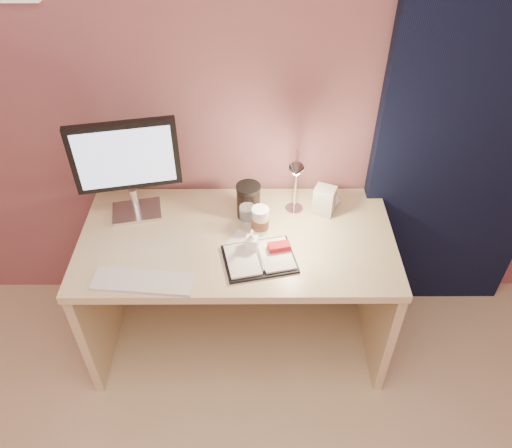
{
  "coord_description": "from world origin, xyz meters",
  "views": [
    {
      "loc": [
        0.08,
        -0.24,
        2.24
      ],
      "look_at": [
        0.09,
        1.33,
        0.85
      ],
      "focal_mm": 35.0,
      "sensor_mm": 36.0,
      "label": 1
    }
  ],
  "objects_px": {
    "planner": "(261,257)",
    "monitor": "(126,162)",
    "coffee_cup": "(260,221)",
    "product_box": "(324,200)",
    "desk_lamp": "(300,183)",
    "clear_cup": "(248,218)",
    "desk": "(238,260)",
    "keyboard": "(143,282)",
    "bowl": "(327,200)",
    "dark_jar": "(248,203)",
    "lotion_bottle": "(252,241)"
  },
  "relations": [
    {
      "from": "planner",
      "to": "bowl",
      "type": "relative_size",
      "value": 2.71
    },
    {
      "from": "desk",
      "to": "coffee_cup",
      "type": "xyz_separation_m",
      "value": [
        0.1,
        -0.03,
        0.29
      ]
    },
    {
      "from": "lotion_bottle",
      "to": "planner",
      "type": "bearing_deg",
      "value": -53.51
    },
    {
      "from": "monitor",
      "to": "desk_lamp",
      "type": "relative_size",
      "value": 1.35
    },
    {
      "from": "planner",
      "to": "desk_lamp",
      "type": "bearing_deg",
      "value": 41.96
    },
    {
      "from": "clear_cup",
      "to": "dark_jar",
      "type": "bearing_deg",
      "value": 87.47
    },
    {
      "from": "keyboard",
      "to": "clear_cup",
      "type": "relative_size",
      "value": 3.31
    },
    {
      "from": "keyboard",
      "to": "lotion_bottle",
      "type": "xyz_separation_m",
      "value": [
        0.44,
        0.18,
        0.05
      ]
    },
    {
      "from": "monitor",
      "to": "planner",
      "type": "bearing_deg",
      "value": -39.32
    },
    {
      "from": "desk",
      "to": "clear_cup",
      "type": "relative_size",
      "value": 11.39
    },
    {
      "from": "monitor",
      "to": "product_box",
      "type": "xyz_separation_m",
      "value": [
        0.87,
        0.0,
        -0.22
      ]
    },
    {
      "from": "clear_cup",
      "to": "bowl",
      "type": "bearing_deg",
      "value": 24.77
    },
    {
      "from": "clear_cup",
      "to": "desk_lamp",
      "type": "xyz_separation_m",
      "value": [
        0.23,
        0.04,
        0.16
      ]
    },
    {
      "from": "desk_lamp",
      "to": "clear_cup",
      "type": "bearing_deg",
      "value": -164.94
    },
    {
      "from": "monitor",
      "to": "keyboard",
      "type": "height_order",
      "value": "monitor"
    },
    {
      "from": "clear_cup",
      "to": "dark_jar",
      "type": "height_order",
      "value": "dark_jar"
    },
    {
      "from": "desk",
      "to": "planner",
      "type": "relative_size",
      "value": 4.17
    },
    {
      "from": "desk",
      "to": "lotion_bottle",
      "type": "height_order",
      "value": "lotion_bottle"
    },
    {
      "from": "coffee_cup",
      "to": "product_box",
      "type": "distance_m",
      "value": 0.32
    },
    {
      "from": "product_box",
      "to": "planner",
      "type": "bearing_deg",
      "value": -110.59
    },
    {
      "from": "keyboard",
      "to": "dark_jar",
      "type": "distance_m",
      "value": 0.6
    },
    {
      "from": "monitor",
      "to": "clear_cup",
      "type": "distance_m",
      "value": 0.58
    },
    {
      "from": "coffee_cup",
      "to": "bowl",
      "type": "height_order",
      "value": "coffee_cup"
    },
    {
      "from": "dark_jar",
      "to": "desk_lamp",
      "type": "relative_size",
      "value": 0.43
    },
    {
      "from": "clear_cup",
      "to": "bowl",
      "type": "xyz_separation_m",
      "value": [
        0.38,
        0.17,
        -0.04
      ]
    },
    {
      "from": "monitor",
      "to": "keyboard",
      "type": "xyz_separation_m",
      "value": [
        0.1,
        -0.44,
        -0.28
      ]
    },
    {
      "from": "monitor",
      "to": "product_box",
      "type": "distance_m",
      "value": 0.9
    },
    {
      "from": "coffee_cup",
      "to": "clear_cup",
      "type": "height_order",
      "value": "coffee_cup"
    },
    {
      "from": "keyboard",
      "to": "clear_cup",
      "type": "xyz_separation_m",
      "value": [
        0.42,
        0.33,
        0.05
      ]
    },
    {
      "from": "keyboard",
      "to": "clear_cup",
      "type": "bearing_deg",
      "value": 43.9
    },
    {
      "from": "planner",
      "to": "monitor",
      "type": "bearing_deg",
      "value": 139.88
    },
    {
      "from": "bowl",
      "to": "lotion_bottle",
      "type": "distance_m",
      "value": 0.48
    },
    {
      "from": "monitor",
      "to": "planner",
      "type": "xyz_separation_m",
      "value": [
        0.58,
        -0.31,
        -0.28
      ]
    },
    {
      "from": "planner",
      "to": "clear_cup",
      "type": "xyz_separation_m",
      "value": [
        -0.06,
        0.2,
        0.05
      ]
    },
    {
      "from": "monitor",
      "to": "product_box",
      "type": "relative_size",
      "value": 3.46
    },
    {
      "from": "coffee_cup",
      "to": "product_box",
      "type": "relative_size",
      "value": 0.91
    },
    {
      "from": "monitor",
      "to": "clear_cup",
      "type": "xyz_separation_m",
      "value": [
        0.52,
        -0.11,
        -0.23
      ]
    },
    {
      "from": "keyboard",
      "to": "product_box",
      "type": "bearing_deg",
      "value": 35.23
    },
    {
      "from": "desk",
      "to": "keyboard",
      "type": "height_order",
      "value": "keyboard"
    },
    {
      "from": "clear_cup",
      "to": "monitor",
      "type": "bearing_deg",
      "value": 168.31
    },
    {
      "from": "keyboard",
      "to": "lotion_bottle",
      "type": "bearing_deg",
      "value": 28.26
    },
    {
      "from": "monitor",
      "to": "dark_jar",
      "type": "distance_m",
      "value": 0.57
    },
    {
      "from": "clear_cup",
      "to": "product_box",
      "type": "bearing_deg",
      "value": 17.32
    },
    {
      "from": "planner",
      "to": "coffee_cup",
      "type": "height_order",
      "value": "coffee_cup"
    },
    {
      "from": "keyboard",
      "to": "product_box",
      "type": "height_order",
      "value": "product_box"
    },
    {
      "from": "planner",
      "to": "product_box",
      "type": "relative_size",
      "value": 2.4
    },
    {
      "from": "coffee_cup",
      "to": "clear_cup",
      "type": "xyz_separation_m",
      "value": [
        -0.06,
        0.02,
        0.0
      ]
    },
    {
      "from": "dark_jar",
      "to": "desk_lamp",
      "type": "distance_m",
      "value": 0.27
    },
    {
      "from": "planner",
      "to": "desk_lamp",
      "type": "relative_size",
      "value": 0.94
    },
    {
      "from": "coffee_cup",
      "to": "bowl",
      "type": "bearing_deg",
      "value": 31.08
    }
  ]
}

